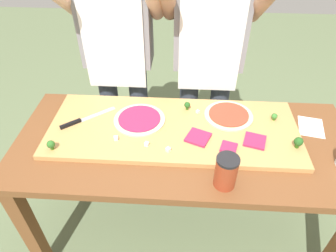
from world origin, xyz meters
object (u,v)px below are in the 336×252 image
object	(u,v)px
pizza_slice_near_left	(255,141)
pizza_slice_far_right	(198,137)
chefs_knife	(81,120)
cook_left	(118,47)
cheese_crumble_c	(168,150)
cheese_crumble_d	(116,138)
cheese_crumble_b	(198,112)
cook_right	(209,50)
cheese_crumble_a	(147,144)
sauce_jar	(226,172)
broccoli_floret_back_right	(274,116)
prep_table	(184,156)
broccoli_floret_back_left	(51,145)
pizza_slice_center	(229,147)
broccoli_floret_center_right	(298,142)
broccoli_floret_front_left	(187,105)
pizza_whole_tomato_red	(229,115)
recipe_note	(311,127)
pizza_whole_beet_magenta	(139,119)

from	to	relation	value
pizza_slice_near_left	pizza_slice_far_right	world-z (taller)	same
chefs_knife	cook_left	bearing A→B (deg)	73.72
cheese_crumble_c	pizza_slice_near_left	bearing A→B (deg)	12.33
chefs_knife	cheese_crumble_d	bearing A→B (deg)	-31.15
cheese_crumble_b	cook_right	size ratio (longest dim) A/B	0.01
cheese_crumble_a	sauce_jar	size ratio (longest dim) A/B	0.12
chefs_knife	cheese_crumble_a	distance (m)	0.40
broccoli_floret_back_right	cheese_crumble_b	xyz separation A→B (m)	(-0.40, 0.04, -0.02)
prep_table	cheese_crumble_c	world-z (taller)	cheese_crumble_c
pizza_slice_far_right	cook_left	bearing A→B (deg)	131.35
pizza_slice_near_left	broccoli_floret_back_left	xyz separation A→B (m)	(-0.95, -0.11, 0.02)
pizza_slice_center	broccoli_floret_center_right	size ratio (longest dim) A/B	1.27
pizza_slice_near_left	cook_left	bearing A→B (deg)	143.71
broccoli_floret_back_right	cheese_crumble_d	distance (m)	0.82
chefs_knife	broccoli_floret_back_right	size ratio (longest dim) A/B	6.27
broccoli_floret_back_left	cheese_crumble_c	size ratio (longest dim) A/B	2.60
cheese_crumble_c	cheese_crumble_d	size ratio (longest dim) A/B	1.01
broccoli_floret_front_left	cheese_crumble_a	bearing A→B (deg)	-122.13
broccoli_floret_front_left	cheese_crumble_d	distance (m)	0.43
cheese_crumble_c	pizza_slice_far_right	bearing A→B (deg)	34.95
chefs_knife	broccoli_floret_back_left	world-z (taller)	broccoli_floret_back_left
sauce_jar	cook_right	distance (m)	0.81
broccoli_floret_front_left	pizza_whole_tomato_red	bearing A→B (deg)	-11.74
cook_right	cheese_crumble_d	bearing A→B (deg)	-128.03
broccoli_floret_back_left	cook_right	distance (m)	1.01
broccoli_floret_back_left	cheese_crumble_a	distance (m)	0.44
cheese_crumble_a	recipe_note	distance (m)	0.86
prep_table	pizza_whole_tomato_red	distance (m)	0.32
chefs_knife	pizza_whole_beet_magenta	size ratio (longest dim) A/B	0.93
cheese_crumble_a	pizza_slice_near_left	bearing A→B (deg)	6.54
cheese_crumble_b	sauce_jar	distance (m)	0.47
pizza_whole_tomato_red	cheese_crumble_a	xyz separation A→B (m)	(-0.41, -0.25, 0.00)
pizza_whole_tomato_red	sauce_jar	bearing A→B (deg)	-97.15
pizza_whole_tomato_red	cheese_crumble_d	xyz separation A→B (m)	(-0.56, -0.22, 0.00)
chefs_knife	pizza_whole_tomato_red	world-z (taller)	same
pizza_slice_center	broccoli_floret_front_left	world-z (taller)	broccoli_floret_front_left
pizza_slice_center	pizza_slice_near_left	distance (m)	0.14
prep_table	cook_right	distance (m)	0.64
cheese_crumble_c	cook_left	distance (m)	0.75
chefs_knife	pizza_slice_near_left	distance (m)	0.89
broccoli_floret_back_left	cook_left	bearing A→B (deg)	72.77
broccoli_floret_back_left	cheese_crumble_d	distance (m)	0.30
pizza_slice_far_right	cook_left	world-z (taller)	cook_left
broccoli_floret_back_right	prep_table	bearing A→B (deg)	-160.76
pizza_slice_far_right	cheese_crumble_c	world-z (taller)	cheese_crumble_c
pizza_whole_tomato_red	prep_table	bearing A→B (deg)	-142.33
cook_left	pizza_whole_beet_magenta	bearing A→B (deg)	-67.70
pizza_whole_beet_magenta	pizza_slice_center	world-z (taller)	pizza_whole_beet_magenta
prep_table	recipe_note	distance (m)	0.68
chefs_knife	broccoli_floret_front_left	world-z (taller)	broccoli_floret_front_left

